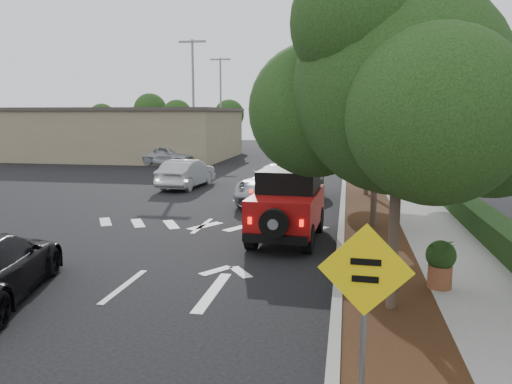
# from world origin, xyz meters

# --- Properties ---
(ground) EXTENTS (120.00, 120.00, 0.00)m
(ground) POSITION_xyz_m (0.00, 0.00, 0.00)
(ground) COLOR black
(ground) RESTS_ON ground
(curb) EXTENTS (0.20, 70.00, 0.15)m
(curb) POSITION_xyz_m (4.60, 12.00, 0.07)
(curb) COLOR #9E9B93
(curb) RESTS_ON ground
(planting_strip) EXTENTS (1.80, 70.00, 0.12)m
(planting_strip) POSITION_xyz_m (5.60, 12.00, 0.06)
(planting_strip) COLOR black
(planting_strip) RESTS_ON ground
(sidewalk) EXTENTS (2.00, 70.00, 0.12)m
(sidewalk) POSITION_xyz_m (7.50, 12.00, 0.06)
(sidewalk) COLOR gray
(sidewalk) RESTS_ON ground
(hedge) EXTENTS (0.80, 70.00, 0.80)m
(hedge) POSITION_xyz_m (8.90, 12.00, 0.40)
(hedge) COLOR black
(hedge) RESTS_ON ground
(commercial_building) EXTENTS (22.00, 12.00, 4.00)m
(commercial_building) POSITION_xyz_m (-16.00, 30.00, 2.00)
(commercial_building) COLOR #807659
(commercial_building) RESTS_ON ground
(transmission_tower) EXTENTS (7.00, 4.00, 28.00)m
(transmission_tower) POSITION_xyz_m (6.00, 48.00, 0.00)
(transmission_tower) COLOR slate
(transmission_tower) RESTS_ON ground
(street_tree_near) EXTENTS (3.80, 3.80, 5.92)m
(street_tree_near) POSITION_xyz_m (5.60, -0.50, 0.00)
(street_tree_near) COLOR black
(street_tree_near) RESTS_ON ground
(street_tree_mid) EXTENTS (3.20, 3.20, 5.32)m
(street_tree_mid) POSITION_xyz_m (5.60, 6.50, 0.00)
(street_tree_mid) COLOR black
(street_tree_mid) RESTS_ON ground
(street_tree_far) EXTENTS (3.40, 3.40, 5.62)m
(street_tree_far) POSITION_xyz_m (5.60, 13.00, 0.00)
(street_tree_far) COLOR black
(street_tree_far) RESTS_ON ground
(light_pole_a) EXTENTS (2.00, 0.22, 9.00)m
(light_pole_a) POSITION_xyz_m (-6.50, 26.00, 0.00)
(light_pole_a) COLOR slate
(light_pole_a) RESTS_ON ground
(light_pole_b) EXTENTS (2.00, 0.22, 9.00)m
(light_pole_b) POSITION_xyz_m (-7.50, 38.00, 0.00)
(light_pole_b) COLOR slate
(light_pole_b) RESTS_ON ground
(red_jeep) EXTENTS (2.01, 4.16, 2.09)m
(red_jeep) POSITION_xyz_m (3.03, 4.85, 1.06)
(red_jeep) COLOR black
(red_jeep) RESTS_ON ground
(silver_suv_ahead) EXTENTS (3.53, 6.16, 1.62)m
(silver_suv_ahead) POSITION_xyz_m (2.01, 10.99, 0.81)
(silver_suv_ahead) COLOR #A7A9AF
(silver_suv_ahead) RESTS_ON ground
(silver_sedan_oncoming) EXTENTS (1.87, 4.47, 1.44)m
(silver_sedan_oncoming) POSITION_xyz_m (-3.28, 14.35, 0.72)
(silver_sedan_oncoming) COLOR #A5A8AC
(silver_sedan_oncoming) RESTS_ON ground
(parked_suv) EXTENTS (4.67, 2.73, 1.49)m
(parked_suv) POSITION_xyz_m (-8.04, 24.44, 0.75)
(parked_suv) COLOR #B1B3B9
(parked_suv) RESTS_ON ground
(speed_hump_sign) EXTENTS (1.11, 0.11, 2.36)m
(speed_hump_sign) POSITION_xyz_m (4.96, -4.02, 1.64)
(speed_hump_sign) COLOR slate
(speed_hump_sign) RESTS_ON ground
(terracotta_planter) EXTENTS (0.62, 0.62, 1.08)m
(terracotta_planter) POSITION_xyz_m (6.69, 0.81, 0.73)
(terracotta_planter) COLOR brown
(terracotta_planter) RESTS_ON ground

